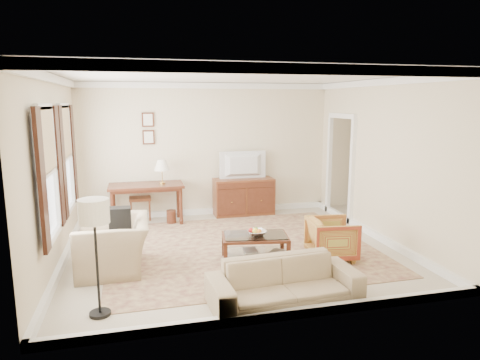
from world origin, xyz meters
name	(u,v)px	position (x,y,z in m)	size (l,w,h in m)	color
room_shell	(232,103)	(0.00, 0.00, 2.47)	(5.51, 5.01, 2.91)	beige
annex_bedroom	(420,201)	(4.49, 1.15, 0.34)	(3.00, 2.70, 2.90)	beige
window_front	(48,173)	(-2.70, -0.70, 1.55)	(0.12, 1.56, 1.80)	#CCB284
window_rear	(66,158)	(-2.70, 0.90, 1.55)	(0.12, 1.56, 1.80)	#CCB284
doorway	(340,169)	(2.71, 1.50, 1.08)	(0.10, 1.12, 2.25)	white
rug	(241,248)	(0.15, 0.05, 0.01)	(4.44, 3.81, 0.01)	#571D26
writing_desk	(146,189)	(-1.37, 2.02, 0.71)	(1.50, 0.75, 0.82)	#512517
desk_chair	(140,195)	(-1.50, 2.37, 0.53)	(0.45, 0.45, 1.05)	brown
desk_lamp	(162,172)	(-1.03, 2.02, 1.07)	(0.32, 0.32, 0.50)	silver
framed_prints	(148,128)	(-1.27, 2.47, 1.94)	(0.25, 0.04, 0.68)	#512517
sideboard	(244,197)	(0.75, 2.22, 0.41)	(1.33, 0.51, 0.82)	brown
tv	(244,157)	(0.75, 2.20, 1.31)	(0.99, 0.57, 0.13)	black
coffee_table	(255,241)	(0.23, -0.59, 0.33)	(1.10, 0.75, 0.43)	#512517
fruit_bowl	(257,232)	(0.25, -0.62, 0.49)	(0.42, 0.42, 0.10)	silver
book_a	(244,251)	(0.05, -0.56, 0.17)	(0.28, 0.04, 0.38)	brown
book_b	(271,251)	(0.47, -0.65, 0.17)	(0.28, 0.03, 0.38)	brown
striped_armchair	(332,237)	(1.45, -0.79, 0.36)	(0.71, 0.66, 0.73)	#993621
club_armchair	(113,236)	(-1.92, -0.43, 0.52)	(1.18, 0.77, 1.03)	tan
backpack	(120,219)	(-1.81, -0.40, 0.77)	(0.32, 0.22, 0.40)	black
sofa	(285,275)	(0.19, -2.07, 0.37)	(1.89, 0.55, 0.74)	tan
floor_lamp	(94,220)	(-2.04, -1.85, 1.17)	(0.35, 0.35, 1.41)	black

